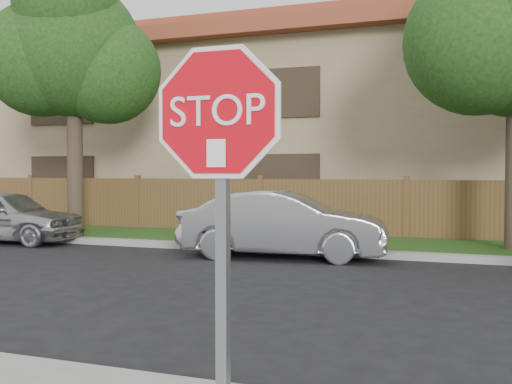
% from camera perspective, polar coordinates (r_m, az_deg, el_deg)
% --- Properties ---
extents(far_curb, '(70.00, 0.30, 0.15)m').
position_cam_1_polar(far_curb, '(12.85, 12.57, -5.88)').
color(far_curb, gray).
rests_on(far_curb, ground).
extents(grass_strip, '(70.00, 3.00, 0.12)m').
position_cam_1_polar(grass_strip, '(14.48, 13.43, -5.06)').
color(grass_strip, '#1E4714').
rests_on(grass_strip, ground).
extents(fence, '(70.00, 0.12, 1.60)m').
position_cam_1_polar(fence, '(15.99, 14.12, -1.73)').
color(fence, brown).
rests_on(fence, ground).
extents(apartment_building, '(35.20, 9.20, 7.20)m').
position_cam_1_polar(apartment_building, '(21.60, 15.74, 6.46)').
color(apartment_building, '#9A7F5F').
rests_on(apartment_building, ground).
extents(tree_left, '(4.80, 3.90, 7.78)m').
position_cam_1_polar(tree_left, '(17.94, -17.18, 12.83)').
color(tree_left, '#382B21').
rests_on(tree_left, ground).
extents(stop_sign, '(1.01, 0.13, 2.55)m').
position_cam_1_polar(stop_sign, '(3.27, -3.50, 1.93)').
color(stop_sign, gray).
rests_on(stop_sign, sidewalk_near).
extents(sedan_far_left, '(4.15, 1.91, 1.38)m').
position_cam_1_polar(sedan_far_left, '(16.54, -22.82, -2.09)').
color(sedan_far_left, '#AFB0B4').
rests_on(sedan_far_left, ground).
extents(sedan_left, '(4.43, 1.95, 1.41)m').
position_cam_1_polar(sedan_left, '(12.59, 2.66, -3.10)').
color(sedan_left, '#9D9DA1').
rests_on(sedan_left, ground).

